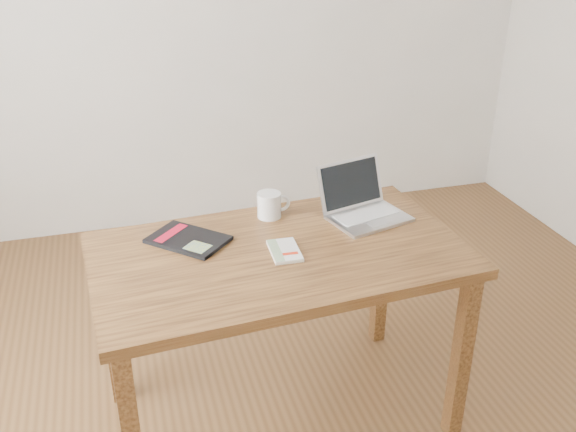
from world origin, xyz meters
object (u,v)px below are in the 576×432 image
object	(u,v)px
black_guidebook	(188,239)
white_guidebook	(285,251)
desk	(279,272)
coffee_mug	(270,205)
laptop	(362,205)

from	to	relation	value
black_guidebook	white_guidebook	bearing A→B (deg)	-75.00
desk	coffee_mug	bearing A→B (deg)	77.93
black_guidebook	laptop	size ratio (longest dim) A/B	0.93
desk	black_guidebook	world-z (taller)	black_guidebook
white_guidebook	coffee_mug	xyz separation A→B (m)	(0.02, 0.29, 0.04)
white_guidebook	coffee_mug	size ratio (longest dim) A/B	1.26
desk	white_guidebook	world-z (taller)	white_guidebook
laptop	coffee_mug	size ratio (longest dim) A/B	2.61
laptop	desk	bearing A→B (deg)	-169.57
white_guidebook	black_guidebook	bearing A→B (deg)	153.43
white_guidebook	coffee_mug	distance (m)	0.29
white_guidebook	black_guidebook	size ratio (longest dim) A/B	0.52
desk	black_guidebook	distance (m)	0.35
black_guidebook	laptop	world-z (taller)	laptop
desk	white_guidebook	size ratio (longest dim) A/B	8.07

